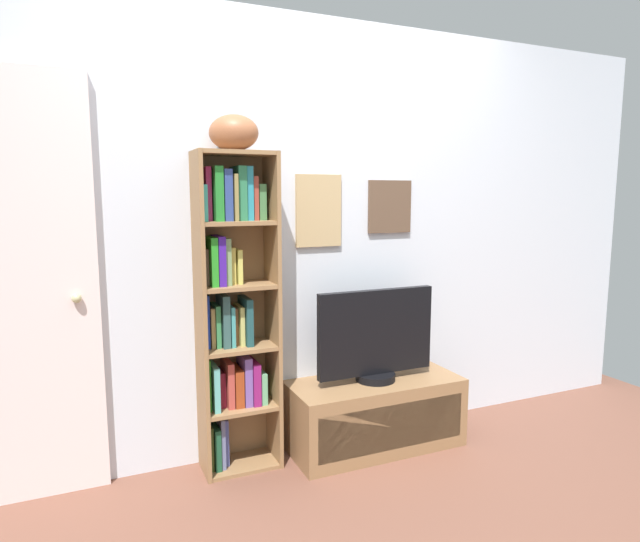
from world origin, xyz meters
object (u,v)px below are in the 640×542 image
object	(u,v)px
tv_stand	(375,413)
television	(376,336)
bookshelf	(232,310)
football	(234,133)

from	to	relation	value
tv_stand	television	xyz separation A→B (m)	(-0.00, 0.00, 0.44)
bookshelf	television	xyz separation A→B (m)	(0.77, -0.11, -0.19)
football	television	world-z (taller)	football
football	television	distance (m)	1.30
bookshelf	television	bearing A→B (deg)	-8.21
bookshelf	football	world-z (taller)	football
bookshelf	tv_stand	bearing A→B (deg)	-8.29
football	television	size ratio (longest dim) A/B	0.35
bookshelf	tv_stand	xyz separation A→B (m)	(0.77, -0.11, -0.64)
football	television	xyz separation A→B (m)	(0.75, -0.09, -1.06)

